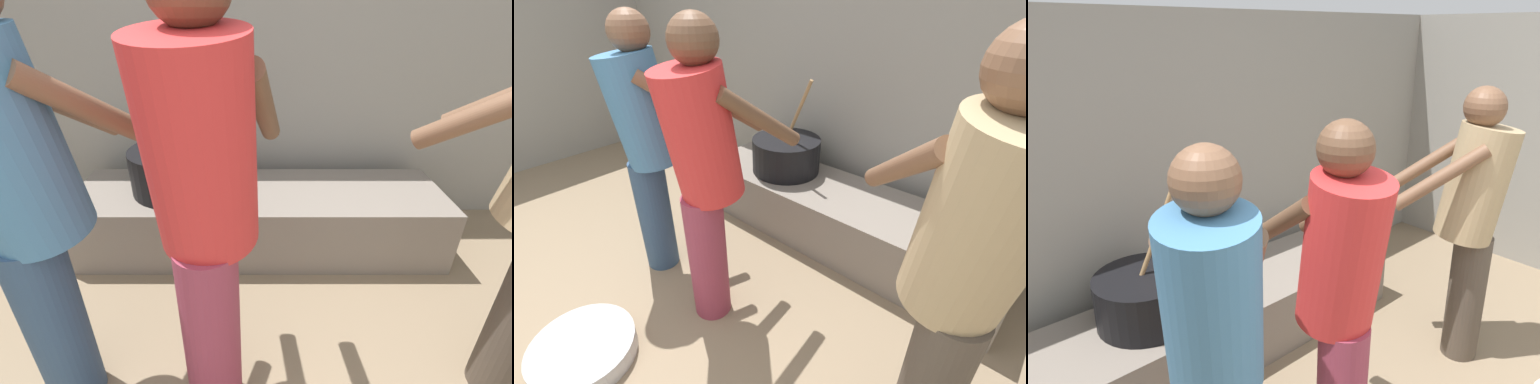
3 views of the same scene
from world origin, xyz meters
TOP-DOWN VIEW (x-y plane):
  - block_enclosure_rear at (0.00, 2.57)m, footprint 5.73×0.20m
  - hearth_ledge at (0.31, 2.05)m, footprint 2.18×0.60m
  - cooking_pot_main at (-0.18, 2.08)m, footprint 0.50×0.50m
  - cook_in_red_shirt at (0.15, 1.08)m, footprint 0.42×0.68m
  - cook_in_blue_shirt at (-0.39, 1.11)m, footprint 0.64×0.70m

SIDE VIEW (x-z plane):
  - hearth_ledge at x=0.31m, z-range 0.00..0.39m
  - cooking_pot_main at x=-0.18m, z-range 0.16..0.87m
  - cook_in_blue_shirt at x=-0.39m, z-range 0.10..1.62m
  - cook_in_red_shirt at x=0.15m, z-range 0.10..1.62m
  - block_enclosure_rear at x=0.00m, z-range 0.00..1.91m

